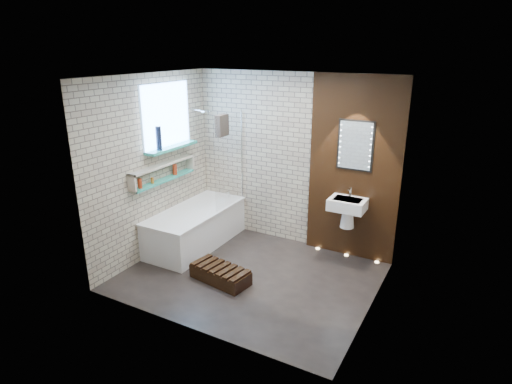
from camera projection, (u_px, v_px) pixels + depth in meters
The scene contains 15 objects.
ground at pixel (251, 276), 5.78m from camera, with size 3.20×3.20×0.00m, color black.
room_shell at pixel (250, 184), 5.36m from camera, with size 3.24×3.20×2.60m.
walnut_panel at pixel (354, 170), 5.98m from camera, with size 1.30×0.06×2.60m, color black.
clerestory_window at pixel (167, 122), 6.17m from camera, with size 0.18×1.00×0.94m.
display_niche at pixel (163, 172), 6.21m from camera, with size 0.14×1.30×0.26m.
bathtub at pixel (196, 227), 6.61m from camera, with size 0.79×1.74×0.70m.
bath_screen at pixel (229, 161), 6.50m from camera, with size 0.01×0.78×1.40m, color white.
towel at pixel (222, 125), 6.17m from camera, with size 0.09×0.24×0.31m, color black.
shower_head at pixel (206, 111), 6.51m from camera, with size 0.18×0.18×0.02m, color silver.
washbasin at pixel (347, 208), 5.98m from camera, with size 0.50×0.36×0.58m.
led_mirror at pixel (355, 146), 5.84m from camera, with size 0.50×0.02×0.70m.
walnut_step at pixel (220, 275), 5.63m from camera, with size 0.80×0.35×0.18m, color black.
niche_bottles at pixel (161, 175), 6.17m from camera, with size 0.07×0.81×0.17m.
sill_vases at pixel (159, 138), 5.96m from camera, with size 0.08×0.08×0.34m.
floor_uplights at pixel (346, 255), 6.34m from camera, with size 0.96×0.06×0.01m.
Camera 1 is at (2.51, -4.44, 2.94)m, focal length 30.11 mm.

